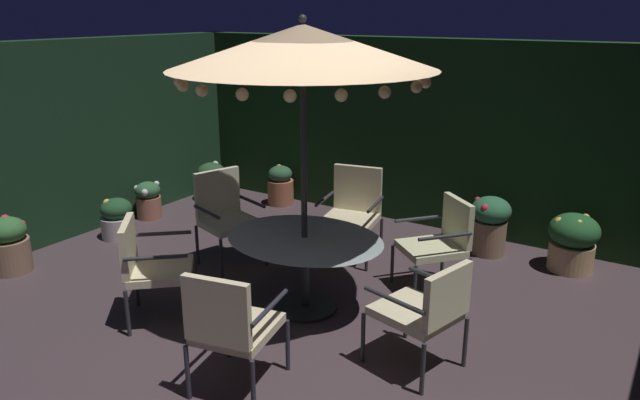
{
  "coord_description": "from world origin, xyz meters",
  "views": [
    {
      "loc": [
        2.86,
        -3.93,
        2.75
      ],
      "look_at": [
        -0.05,
        0.63,
        1.02
      ],
      "focal_mm": 33.5,
      "sensor_mm": 36.0,
      "label": 1
    }
  ],
  "objects_px": {
    "patio_umbrella": "(303,48)",
    "potted_plant_left_far": "(490,223)",
    "potted_plant_back_center": "(573,241)",
    "patio_chair_northeast": "(230,323)",
    "potted_plant_right_near": "(212,180)",
    "potted_plant_back_right": "(148,199)",
    "patio_chair_southwest": "(225,211)",
    "patio_chair_south": "(353,208)",
    "potted_plant_front_corner": "(117,218)",
    "patio_dining_table": "(305,252)",
    "patio_chair_southeast": "(441,239)",
    "potted_plant_back_left": "(9,245)",
    "patio_chair_north": "(149,262)",
    "patio_chair_east": "(426,308)",
    "potted_plant_left_near": "(280,185)"
  },
  "relations": [
    {
      "from": "potted_plant_front_corner",
      "to": "potted_plant_back_center",
      "type": "distance_m",
      "value": 5.4
    },
    {
      "from": "potted_plant_right_near",
      "to": "potted_plant_front_corner",
      "type": "bearing_deg",
      "value": -87.47
    },
    {
      "from": "potted_plant_right_near",
      "to": "potted_plant_back_center",
      "type": "relative_size",
      "value": 0.88
    },
    {
      "from": "patio_dining_table",
      "to": "patio_chair_northeast",
      "type": "xyz_separation_m",
      "value": [
        0.29,
        -1.4,
        -0.0
      ]
    },
    {
      "from": "patio_chair_east",
      "to": "patio_chair_south",
      "type": "bearing_deg",
      "value": 133.14
    },
    {
      "from": "patio_chair_southeast",
      "to": "patio_chair_southwest",
      "type": "bearing_deg",
      "value": -164.01
    },
    {
      "from": "potted_plant_front_corner",
      "to": "potted_plant_right_near",
      "type": "xyz_separation_m",
      "value": [
        -0.08,
        1.82,
        0.05
      ]
    },
    {
      "from": "patio_dining_table",
      "to": "patio_chair_northeast",
      "type": "bearing_deg",
      "value": -78.19
    },
    {
      "from": "potted_plant_back_center",
      "to": "patio_dining_table",
      "type": "bearing_deg",
      "value": -130.51
    },
    {
      "from": "potted_plant_left_near",
      "to": "potted_plant_left_far",
      "type": "bearing_deg",
      "value": -3.82
    },
    {
      "from": "patio_chair_southwest",
      "to": "patio_umbrella",
      "type": "bearing_deg",
      "value": -17.59
    },
    {
      "from": "potted_plant_back_left",
      "to": "potted_plant_left_far",
      "type": "bearing_deg",
      "value": 37.95
    },
    {
      "from": "patio_dining_table",
      "to": "potted_plant_left_near",
      "type": "bearing_deg",
      "value": 130.29
    },
    {
      "from": "patio_chair_southwest",
      "to": "potted_plant_front_corner",
      "type": "bearing_deg",
      "value": -174.96
    },
    {
      "from": "patio_chair_north",
      "to": "potted_plant_back_right",
      "type": "bearing_deg",
      "value": 138.56
    },
    {
      "from": "patio_chair_south",
      "to": "potted_plant_front_corner",
      "type": "distance_m",
      "value": 2.99
    },
    {
      "from": "patio_chair_south",
      "to": "potted_plant_front_corner",
      "type": "relative_size",
      "value": 2.0
    },
    {
      "from": "potted_plant_left_far",
      "to": "potted_plant_back_left",
      "type": "distance_m",
      "value": 5.39
    },
    {
      "from": "potted_plant_right_near",
      "to": "potted_plant_back_left",
      "type": "xyz_separation_m",
      "value": [
        -0.07,
        -3.14,
        0.01
      ]
    },
    {
      "from": "patio_chair_southwest",
      "to": "potted_plant_back_right",
      "type": "distance_m",
      "value": 2.03
    },
    {
      "from": "potted_plant_right_near",
      "to": "potted_plant_back_right",
      "type": "height_order",
      "value": "potted_plant_right_near"
    },
    {
      "from": "potted_plant_left_far",
      "to": "potted_plant_back_left",
      "type": "xyz_separation_m",
      "value": [
        -4.25,
        -3.32,
        -0.07
      ]
    },
    {
      "from": "patio_dining_table",
      "to": "potted_plant_back_right",
      "type": "height_order",
      "value": "patio_dining_table"
    },
    {
      "from": "potted_plant_front_corner",
      "to": "patio_chair_south",
      "type": "bearing_deg",
      "value": 22.2
    },
    {
      "from": "patio_umbrella",
      "to": "patio_chair_south",
      "type": "distance_m",
      "value": 2.36
    },
    {
      "from": "patio_umbrella",
      "to": "potted_plant_left_far",
      "type": "distance_m",
      "value": 3.25
    },
    {
      "from": "patio_chair_south",
      "to": "potted_plant_left_far",
      "type": "height_order",
      "value": "patio_chair_south"
    },
    {
      "from": "patio_chair_north",
      "to": "patio_chair_southeast",
      "type": "relative_size",
      "value": 1.01
    },
    {
      "from": "patio_chair_south",
      "to": "potted_plant_left_far",
      "type": "xyz_separation_m",
      "value": [
        1.34,
        0.87,
        -0.19
      ]
    },
    {
      "from": "patio_dining_table",
      "to": "patio_umbrella",
      "type": "distance_m",
      "value": 1.87
    },
    {
      "from": "patio_chair_east",
      "to": "potted_plant_front_corner",
      "type": "bearing_deg",
      "value": 171.76
    },
    {
      "from": "patio_chair_southwest",
      "to": "potted_plant_right_near",
      "type": "relative_size",
      "value": 1.85
    },
    {
      "from": "patio_chair_east",
      "to": "patio_chair_southeast",
      "type": "relative_size",
      "value": 0.98
    },
    {
      "from": "patio_chair_northeast",
      "to": "potted_plant_right_near",
      "type": "bearing_deg",
      "value": 134.15
    },
    {
      "from": "patio_umbrella",
      "to": "patio_chair_south",
      "type": "relative_size",
      "value": 2.64
    },
    {
      "from": "patio_dining_table",
      "to": "patio_umbrella",
      "type": "xyz_separation_m",
      "value": [
        -0.0,
        -0.0,
        1.87
      ]
    },
    {
      "from": "patio_chair_south",
      "to": "potted_plant_back_center",
      "type": "distance_m",
      "value": 2.44
    },
    {
      "from": "patio_dining_table",
      "to": "potted_plant_front_corner",
      "type": "height_order",
      "value": "patio_dining_table"
    },
    {
      "from": "potted_plant_back_right",
      "to": "patio_chair_south",
      "type": "bearing_deg",
      "value": 7.45
    },
    {
      "from": "potted_plant_back_center",
      "to": "patio_chair_northeast",
      "type": "bearing_deg",
      "value": -114.41
    },
    {
      "from": "patio_chair_east",
      "to": "potted_plant_back_right",
      "type": "relative_size",
      "value": 1.82
    },
    {
      "from": "patio_umbrella",
      "to": "potted_plant_back_left",
      "type": "xyz_separation_m",
      "value": [
        -3.19,
        -1.04,
        -2.13
      ]
    },
    {
      "from": "patio_chair_east",
      "to": "potted_plant_right_near",
      "type": "relative_size",
      "value": 1.63
    },
    {
      "from": "patio_chair_southwest",
      "to": "potted_plant_left_far",
      "type": "height_order",
      "value": "patio_chair_southwest"
    },
    {
      "from": "patio_chair_south",
      "to": "patio_chair_southeast",
      "type": "bearing_deg",
      "value": -15.07
    },
    {
      "from": "patio_chair_southwest",
      "to": "potted_plant_back_center",
      "type": "distance_m",
      "value": 3.84
    },
    {
      "from": "patio_chair_north",
      "to": "patio_chair_southeast",
      "type": "xyz_separation_m",
      "value": [
        1.99,
        2.02,
        -0.02
      ]
    },
    {
      "from": "potted_plant_back_left",
      "to": "patio_dining_table",
      "type": "bearing_deg",
      "value": 18.01
    },
    {
      "from": "patio_chair_southeast",
      "to": "patio_chair_south",
      "type": "xyz_separation_m",
      "value": [
        -1.2,
        0.32,
        0.03
      ]
    },
    {
      "from": "patio_chair_southwest",
      "to": "potted_plant_back_center",
      "type": "xyz_separation_m",
      "value": [
        3.33,
        1.88,
        -0.27
      ]
    }
  ]
}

